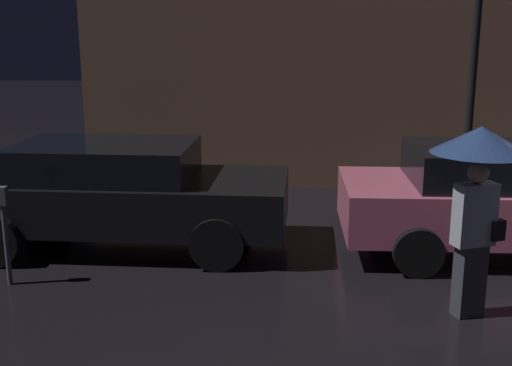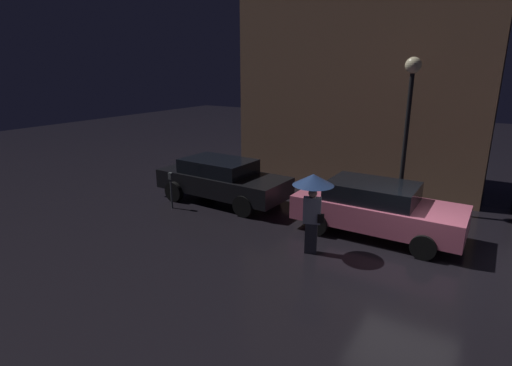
% 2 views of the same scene
% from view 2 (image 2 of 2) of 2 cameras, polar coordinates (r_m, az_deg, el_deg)
% --- Properties ---
extents(ground_plane, '(60.00, 60.00, 0.00)m').
position_cam_2_polar(ground_plane, '(10.39, 21.48, -10.89)').
color(ground_plane, black).
extents(building_facade_left, '(9.32, 3.00, 10.01)m').
position_cam_2_polar(building_facade_left, '(16.49, 15.14, 17.33)').
color(building_facade_left, '#8C664C').
rests_on(building_facade_left, ground).
extents(parked_car_black, '(4.74, 2.05, 1.48)m').
position_cam_2_polar(parked_car_black, '(13.92, -4.90, 0.56)').
color(parked_car_black, black).
rests_on(parked_car_black, ground).
extents(parked_car_pink, '(4.54, 2.07, 1.48)m').
position_cam_2_polar(parked_car_pink, '(11.60, 16.77, -3.40)').
color(parked_car_pink, '#DB6684').
rests_on(parked_car_pink, ground).
extents(pedestrian_with_umbrella, '(1.01, 1.01, 2.06)m').
position_cam_2_polar(pedestrian_with_umbrella, '(9.81, 8.14, -1.27)').
color(pedestrian_with_umbrella, '#383842').
rests_on(pedestrian_with_umbrella, ground).
extents(parking_meter, '(0.12, 0.10, 1.22)m').
position_cam_2_polar(parking_meter, '(13.43, -12.05, -0.47)').
color(parking_meter, '#4C5154').
rests_on(parking_meter, ground).
extents(street_lamp_near, '(0.49, 0.49, 4.84)m').
position_cam_2_polar(street_lamp_near, '(13.40, 21.10, 11.01)').
color(street_lamp_near, black).
rests_on(street_lamp_near, ground).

